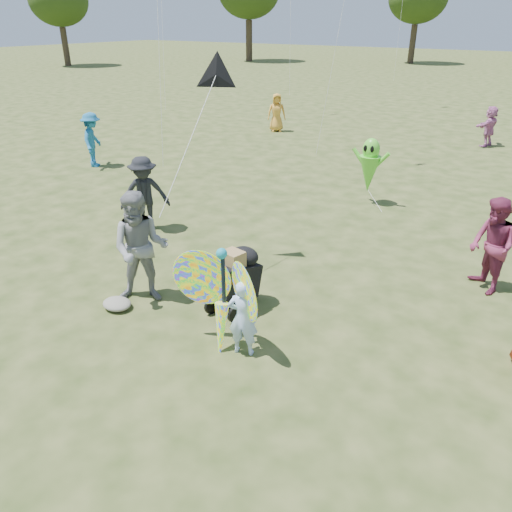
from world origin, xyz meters
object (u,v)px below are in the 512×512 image
Objects in this scene: crowd_i at (93,140)px; jogging_stroller at (237,275)px; child_girl at (243,318)px; crowd_g at (277,113)px; adult_man at (141,248)px; crowd_j at (489,126)px; butterfly_kite at (222,299)px; crowd_e at (492,246)px; crowd_b at (144,194)px; alien_kite at (369,168)px.

jogging_stroller is at bearing -151.45° from crowd_i.
child_girl is 0.76× the size of crowd_g.
crowd_g is 14.64m from jogging_stroller.
adult_man is 15.84m from crowd_j.
adult_man is 1.10× the size of butterfly_kite.
jogging_stroller is (9.13, -4.69, -0.26)m from crowd_i.
child_girl is at bearing -95.95° from crowd_g.
crowd_e is 12.63m from crowd_i.
butterfly_kite is at bearing -44.34° from adult_man.
crowd_j is 15.97m from butterfly_kite.
crowd_b reaches higher than jogging_stroller.
jogging_stroller is (7.07, -12.82, -0.18)m from crowd_g.
alien_kite is at bearing 44.76° from adult_man.
adult_man is at bearing -103.24° from crowd_g.
crowd_g is at bearing -173.79° from crowd_e.
crowd_j is 0.86× the size of alien_kite.
alien_kite is (3.58, 4.53, 0.11)m from crowd_b.
crowd_b is 0.99× the size of alien_kite.
crowd_j is (2.60, 15.63, -0.24)m from adult_man.
butterfly_kite is (7.53, -13.83, 0.03)m from crowd_g.
butterfly_kite is at bearing -155.00° from crowd_i.
crowd_b is 11.61m from crowd_g.
jogging_stroller is (-0.82, 1.00, 0.01)m from child_girl.
butterfly_kite reaches higher than crowd_g.
crowd_g is at bearing -48.51° from crowd_i.
adult_man is 3.29m from crowd_b.
jogging_stroller is (3.79, -1.68, -0.25)m from crowd_b.
butterfly_kite reaches higher than crowd_j.
alien_kite is at bearing -114.56° from crowd_i.
crowd_g is at bearing 136.07° from alien_kite.
adult_man is at bearing -159.39° from crowd_i.
crowd_j is 8.84m from alien_kite.
crowd_i is 14.49m from crowd_j.
alien_kite is (8.92, 1.53, 0.10)m from crowd_i.
jogging_stroller is at bearing -10.29° from adult_man.
crowd_g is at bearing 118.56° from butterfly_kite.
crowd_g is 1.05× the size of crowd_j.
alien_kite is at bearing -101.36° from child_girl.
crowd_b is at bearing 99.48° from adult_man.
crowd_g is 15.75m from butterfly_kite.
crowd_b reaches higher than crowd_g.
child_girl is 15.91m from crowd_g.
child_girl is 11.46m from crowd_i.
adult_man is 1.15× the size of crowd_b.
crowd_e is 1.10× the size of crowd_g.
butterfly_kite is at bearing 13.51° from crowd_j.
crowd_b is 0.99× the size of crowd_e.
alien_kite reaches higher than jogging_stroller.
crowd_g is 0.90× the size of crowd_i.
crowd_i reaches higher than crowd_b.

